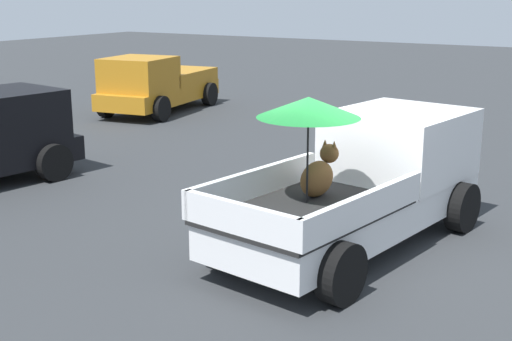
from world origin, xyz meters
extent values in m
plane|color=#2D3033|center=(0.00, 0.00, 0.00)|extent=(80.00, 80.00, 0.00)
cylinder|color=black|center=(1.87, 0.71, 0.40)|extent=(0.83, 0.39, 0.80)
cylinder|color=black|center=(1.59, -1.23, 0.40)|extent=(0.83, 0.39, 0.80)
cylinder|color=black|center=(-1.59, 1.23, 0.40)|extent=(0.83, 0.39, 0.80)
cylinder|color=black|center=(-1.87, -0.71, 0.40)|extent=(0.83, 0.39, 0.80)
cube|color=white|center=(0.00, 0.00, 0.57)|extent=(5.21, 2.51, 0.50)
cube|color=white|center=(1.38, -0.21, 1.36)|extent=(2.35, 2.15, 1.08)
cube|color=#4C606B|center=(2.37, -0.35, 1.56)|extent=(0.31, 1.71, 0.64)
cube|color=black|center=(-1.14, 0.17, 0.85)|extent=(3.04, 2.23, 0.06)
cube|color=white|center=(-1.00, 1.08, 1.08)|extent=(2.78, 0.51, 0.40)
cube|color=white|center=(-1.27, -0.74, 1.08)|extent=(2.78, 0.51, 0.40)
cube|color=white|center=(-2.47, 0.37, 1.08)|extent=(0.37, 1.83, 0.40)
ellipsoid|color=brown|center=(-0.52, 0.32, 1.14)|extent=(0.72, 0.42, 0.52)
sphere|color=brown|center=(-0.23, 0.28, 1.46)|extent=(0.32, 0.32, 0.28)
cone|color=brown|center=(-0.22, 0.36, 1.60)|extent=(0.10, 0.10, 0.12)
cone|color=brown|center=(-0.24, 0.20, 1.60)|extent=(0.10, 0.10, 0.12)
cylinder|color=black|center=(-0.87, 0.30, 1.50)|extent=(0.03, 0.03, 1.25)
cone|color=#19722D|center=(-0.87, 0.30, 2.23)|extent=(1.62, 1.62, 0.28)
cylinder|color=black|center=(0.58, 8.54, 0.38)|extent=(0.79, 0.37, 0.76)
cylinder|color=black|center=(0.31, 6.66, 0.38)|extent=(0.79, 0.37, 0.76)
cube|color=black|center=(0.05, 7.66, 1.30)|extent=(2.14, 2.05, 1.00)
cylinder|color=black|center=(6.56, 8.99, 0.38)|extent=(0.79, 0.37, 0.76)
cylinder|color=black|center=(6.26, 10.86, 0.38)|extent=(0.79, 0.37, 0.76)
cylinder|color=black|center=(9.72, 9.48, 0.38)|extent=(0.79, 0.37, 0.76)
cylinder|color=black|center=(9.42, 11.36, 0.38)|extent=(0.79, 0.37, 0.76)
cube|color=#B27219|center=(7.99, 10.17, 0.55)|extent=(5.02, 2.52, 0.50)
cube|color=#B27219|center=(6.80, 9.99, 1.30)|extent=(2.15, 2.07, 1.00)
cube|color=#B27219|center=(8.98, 10.33, 1.00)|extent=(2.94, 2.19, 0.40)
camera|label=1|loc=(-9.20, -4.00, 3.78)|focal=49.01mm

